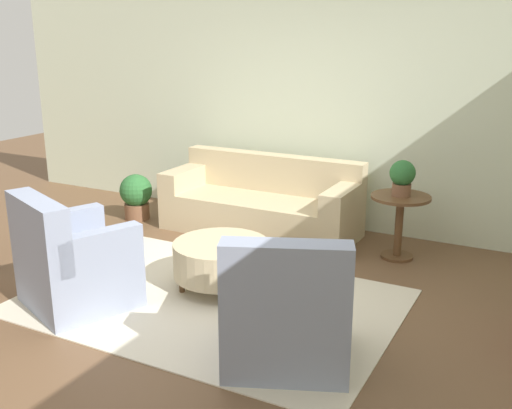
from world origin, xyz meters
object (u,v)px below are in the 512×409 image
at_px(armchair_right, 287,314).
at_px(ottoman_table, 221,259).
at_px(side_table, 400,215).
at_px(potted_plant_on_side_table, 402,176).
at_px(potted_plant_floor, 136,195).
at_px(couch, 262,205).
at_px(armchair_left, 71,264).

relative_size(armchair_right, ottoman_table, 1.25).
xyz_separation_m(side_table, potted_plant_on_side_table, (0.00, 0.00, 0.40)).
xyz_separation_m(ottoman_table, potted_plant_floor, (-1.98, 1.29, 0.02)).
relative_size(couch, ottoman_table, 2.60).
distance_m(couch, potted_plant_on_side_table, 1.70).
bearing_deg(potted_plant_on_side_table, armchair_left, -131.87).
relative_size(armchair_right, potted_plant_on_side_table, 3.00).
relative_size(side_table, potted_plant_floor, 1.18).
distance_m(ottoman_table, potted_plant_on_side_table, 1.99).
bearing_deg(potted_plant_floor, side_table, 3.34).
distance_m(side_table, potted_plant_on_side_table, 0.40).
height_order(couch, armchair_right, armchair_right).
bearing_deg(armchair_left, side_table, 48.13).
height_order(armchair_right, side_table, armchair_right).
xyz_separation_m(couch, ottoman_table, (0.40, -1.59, -0.03)).
height_order(couch, side_table, couch).
xyz_separation_m(armchair_left, ottoman_table, (0.92, 0.89, -0.09)).
distance_m(potted_plant_on_side_table, potted_plant_floor, 3.24).
distance_m(armchair_left, potted_plant_on_side_table, 3.21).
bearing_deg(couch, potted_plant_on_side_table, -3.99).
bearing_deg(armchair_left, potted_plant_floor, 116.12).
relative_size(couch, armchair_right, 2.07).
distance_m(armchair_right, side_table, 2.37).
xyz_separation_m(couch, potted_plant_on_side_table, (1.61, -0.11, 0.54)).
bearing_deg(potted_plant_on_side_table, couch, 176.01).
distance_m(ottoman_table, potted_plant_floor, 2.37).
bearing_deg(armchair_right, couch, 120.43).
bearing_deg(ottoman_table, potted_plant_on_side_table, 50.80).
relative_size(armchair_left, potted_plant_floor, 1.92).
height_order(armchair_left, potted_plant_floor, armchair_left).
xyz_separation_m(armchair_right, ottoman_table, (-1.05, 0.89, -0.09)).
height_order(armchair_right, ottoman_table, armchair_right).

